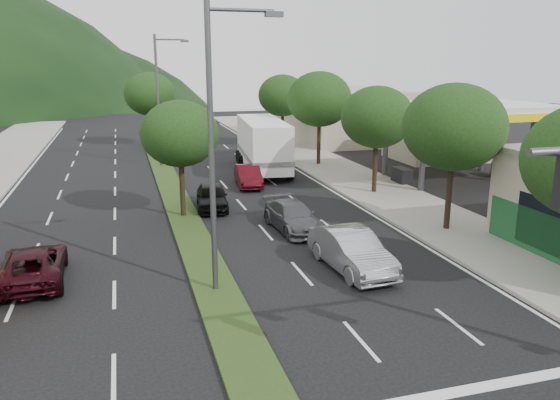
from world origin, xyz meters
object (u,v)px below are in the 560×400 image
object	(u,v)px
motorhome	(263,144)
streetlight_near	(217,136)
tree_r_b	(454,127)
tree_med_far	(150,94)
car_queue_b	(293,216)
car_queue_a	(212,196)
tree_r_e	(283,96)
tree_r_d	(319,99)
sedan_silver	(351,251)
car_queue_c	(248,176)
car_queue_d	(261,162)
suv_maroon	(33,265)
streetlight_mid	(160,94)
tree_med_near	(180,134)
tree_r_c	(377,117)

from	to	relation	value
motorhome	streetlight_near	bearing A→B (deg)	-102.36
tree_r_b	tree_med_far	size ratio (longest dim) A/B	1.00
tree_med_far	streetlight_near	bearing A→B (deg)	-89.67
tree_r_b	car_queue_b	size ratio (longest dim) A/B	1.49
streetlight_near	car_queue_a	bearing A→B (deg)	82.29
tree_r_e	car_queue_b	bearing A→B (deg)	-105.44
tree_r_d	car_queue_b	world-z (taller)	tree_r_d
tree_r_b	car_queue_b	distance (m)	8.64
tree_med_far	sedan_silver	distance (m)	36.10
tree_r_b	car_queue_a	xyz separation A→B (m)	(-10.27, 7.28, -4.33)
car_queue_c	sedan_silver	bearing A→B (deg)	-82.87
sedan_silver	car_queue_d	xyz separation A→B (m)	(1.63, 20.72, -0.15)
streetlight_near	car_queue_b	bearing A→B (deg)	53.26
suv_maroon	car_queue_a	xyz separation A→B (m)	(8.09, 8.53, 0.04)
streetlight_near	car_queue_c	bearing A→B (deg)	73.66
streetlight_mid	car_queue_d	world-z (taller)	streetlight_mid
tree_med_far	car_queue_a	size ratio (longest dim) A/B	1.67
tree_r_e	tree_med_near	size ratio (longest dim) A/B	1.11
car_queue_b	suv_maroon	bearing A→B (deg)	-166.63
streetlight_mid	suv_maroon	xyz separation A→B (m)	(-6.56, -22.24, -4.91)
streetlight_near	suv_maroon	size ratio (longest dim) A/B	2.08
tree_r_d	car_queue_d	world-z (taller)	tree_r_d
tree_r_e	motorhome	distance (m)	12.21
streetlight_near	car_queue_d	xyz separation A→B (m)	(6.91, 21.28, -4.92)
motorhome	tree_med_near	bearing A→B (deg)	-116.98
streetlight_near	tree_med_far	bearing A→B (deg)	90.33
tree_r_c	tree_r_e	world-z (taller)	tree_r_e
streetlight_near	car_queue_a	world-z (taller)	streetlight_near
sedan_silver	tree_med_near	bearing A→B (deg)	115.97
tree_r_b	tree_r_c	size ratio (longest dim) A/B	1.07
tree_r_b	car_queue_a	size ratio (longest dim) A/B	1.67
tree_r_c	motorhome	distance (m)	10.65
suv_maroon	car_queue_a	distance (m)	11.75
car_queue_c	suv_maroon	bearing A→B (deg)	-124.69
suv_maroon	car_queue_d	world-z (taller)	suv_maroon
streetlight_mid	car_queue_c	bearing A→B (deg)	-61.28
streetlight_mid	sedan_silver	distance (m)	25.45
tree_r_c	tree_r_d	xyz separation A→B (m)	(0.00, 10.00, 0.43)
tree_r_c	streetlight_mid	xyz separation A→B (m)	(-11.79, 13.00, 0.84)
tree_r_e	sedan_silver	distance (m)	32.36
tree_med_near	streetlight_mid	size ratio (longest dim) A/B	0.60
tree_r_b	tree_med_far	distance (m)	34.18
car_queue_b	motorhome	xyz separation A→B (m)	(2.33, 14.84, 1.36)
motorhome	tree_r_c	bearing A→B (deg)	-56.38
tree_r_b	motorhome	world-z (taller)	tree_r_b
streetlight_mid	tree_r_c	bearing A→B (deg)	-47.78
streetlight_near	car_queue_a	xyz separation A→B (m)	(1.53, 11.28, -4.87)
tree_med_far	car_queue_c	world-z (taller)	tree_med_far
sedan_silver	motorhome	world-z (taller)	motorhome
car_queue_b	car_queue_c	size ratio (longest dim) A/B	1.10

